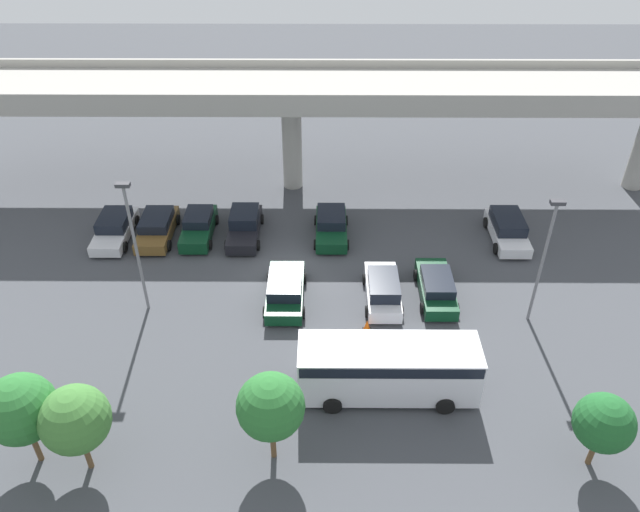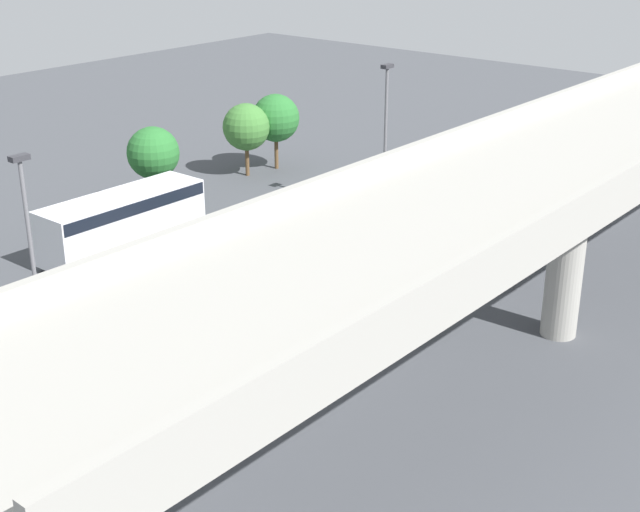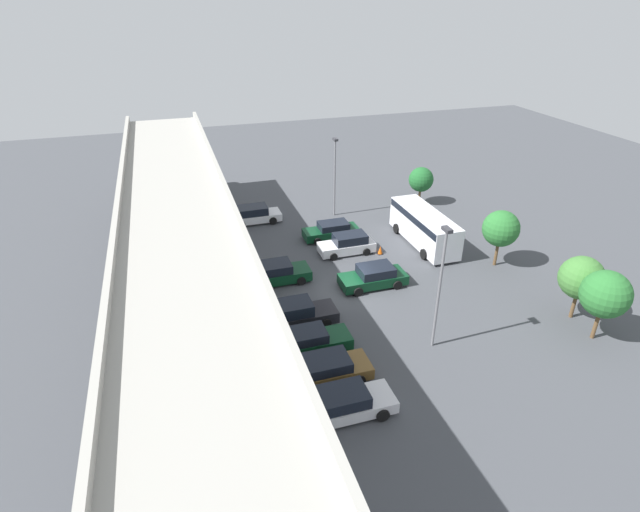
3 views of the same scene
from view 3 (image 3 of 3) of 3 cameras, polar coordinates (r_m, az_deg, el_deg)
The scene contains 19 objects.
ground_plane at distance 36.17m, azimuth 3.53°, elevation -3.88°, with size 105.81×105.81×0.00m, color #424449.
highway_overpass at distance 31.09m, azimuth -15.97°, elevation 3.69°, with size 50.75×6.75×8.21m.
parked_car_0 at distance 26.24m, azimuth 2.98°, elevation -16.42°, with size 2.21×4.86×1.51m.
parked_car_1 at distance 28.08m, azimuth 0.82°, elevation -12.82°, with size 2.22×4.77×1.49m.
parked_car_2 at distance 30.00m, azimuth -1.04°, elevation -9.74°, with size 2.05×4.65×1.53m.
parked_car_3 at distance 32.27m, azimuth -2.55°, elevation -6.61°, with size 2.16×4.85×1.66m.
parked_car_4 at distance 36.47m, azimuth 6.15°, elevation -2.36°, with size 2.26×4.87×1.56m.
parked_car_5 at distance 36.86m, azimuth -4.83°, elevation -1.92°, with size 2.20×4.53×1.57m.
parked_car_6 at distance 40.86m, azimuth 3.17°, elevation 1.36°, with size 2.06×4.56×1.64m.
parked_car_7 at distance 43.34m, azimuth 1.33°, elevation 2.91°, with size 2.06×4.82×1.46m.
parked_car_8 at distance 46.79m, azimuth -7.57°, elevation 4.71°, with size 2.23×4.77×1.58m.
shuttle_bus at distance 42.85m, azimuth 11.83°, elevation 3.45°, with size 8.28×2.77×2.84m.
lamp_post_near_aisle at distance 29.07m, azimuth 13.61°, elevation -2.68°, with size 0.70×0.35×7.87m.
lamp_post_mid_lot at distance 46.73m, azimuth 1.71°, elevation 9.68°, with size 0.70×0.35×7.44m.
tree_front_left at distance 34.16m, azimuth 29.83°, elevation -3.82°, with size 2.91×2.91×4.65m.
tree_front_centre at distance 35.76m, azimuth 27.71°, elevation -2.23°, with size 2.81×2.81×4.41m.
tree_front_right at distance 40.34m, azimuth 19.97°, elevation 2.96°, with size 2.80×2.80×4.54m.
tree_front_far_right at distance 51.00m, azimuth 11.48°, elevation 8.55°, with size 2.44×2.44×3.80m.
traffic_cone at distance 41.11m, azimuth 6.90°, elevation 0.66°, with size 0.44×0.44×0.70m.
Camera 3 is at (-28.58, 11.30, 19.07)m, focal length 28.00 mm.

